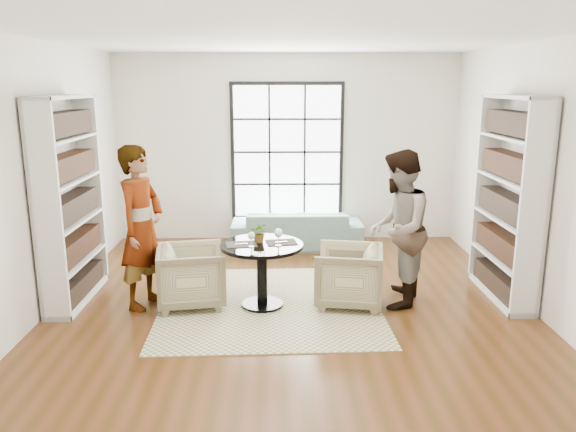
{
  "coord_description": "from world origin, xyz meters",
  "views": [
    {
      "loc": [
        -0.13,
        -6.1,
        2.53
      ],
      "look_at": [
        -0.03,
        0.4,
        0.99
      ],
      "focal_mm": 35.0,
      "sensor_mm": 36.0,
      "label": 1
    }
  ],
  "objects_px": {
    "sofa": "(297,229)",
    "wine_glass_left": "(251,236)",
    "armchair_left": "(192,276)",
    "person_left": "(141,227)",
    "person_right": "(398,229)",
    "pedestal_table": "(262,261)",
    "armchair_right": "(349,276)",
    "flower_centerpiece": "(260,233)",
    "wine_glass_right": "(278,234)"
  },
  "relations": [
    {
      "from": "sofa",
      "to": "wine_glass_left",
      "type": "distance_m",
      "value": 2.69
    },
    {
      "from": "armchair_left",
      "to": "person_left",
      "type": "bearing_deg",
      "value": 80.03
    },
    {
      "from": "armchair_left",
      "to": "person_right",
      "type": "distance_m",
      "value": 2.44
    },
    {
      "from": "pedestal_table",
      "to": "armchair_left",
      "type": "xyz_separation_m",
      "value": [
        -0.82,
        0.07,
        -0.19
      ]
    },
    {
      "from": "pedestal_table",
      "to": "armchair_left",
      "type": "relative_size",
      "value": 1.22
    },
    {
      "from": "sofa",
      "to": "armchair_left",
      "type": "xyz_separation_m",
      "value": [
        -1.29,
        -2.36,
        0.06
      ]
    },
    {
      "from": "pedestal_table",
      "to": "wine_glass_left",
      "type": "xyz_separation_m",
      "value": [
        -0.11,
        -0.13,
        0.33
      ]
    },
    {
      "from": "armchair_right",
      "to": "pedestal_table",
      "type": "bearing_deg",
      "value": -77.48
    },
    {
      "from": "sofa",
      "to": "person_right",
      "type": "height_order",
      "value": "person_right"
    },
    {
      "from": "wine_glass_left",
      "to": "flower_centerpiece",
      "type": "xyz_separation_m",
      "value": [
        0.08,
        0.19,
        -0.01
      ]
    },
    {
      "from": "pedestal_table",
      "to": "sofa",
      "type": "height_order",
      "value": "pedestal_table"
    },
    {
      "from": "armchair_left",
      "to": "flower_centerpiece",
      "type": "relative_size",
      "value": 3.35
    },
    {
      "from": "person_right",
      "to": "wine_glass_left",
      "type": "distance_m",
      "value": 1.67
    },
    {
      "from": "armchair_left",
      "to": "wine_glass_left",
      "type": "distance_m",
      "value": 0.9
    },
    {
      "from": "pedestal_table",
      "to": "armchair_right",
      "type": "xyz_separation_m",
      "value": [
        1.0,
        0.05,
        -0.2
      ]
    },
    {
      "from": "sofa",
      "to": "wine_glass_left",
      "type": "bearing_deg",
      "value": 76.9
    },
    {
      "from": "sofa",
      "to": "armchair_left",
      "type": "bearing_deg",
      "value": 61.1
    },
    {
      "from": "flower_centerpiece",
      "to": "armchair_left",
      "type": "bearing_deg",
      "value": 179.85
    },
    {
      "from": "armchair_left",
      "to": "armchair_right",
      "type": "distance_m",
      "value": 1.82
    },
    {
      "from": "pedestal_table",
      "to": "wine_glass_right",
      "type": "relative_size",
      "value": 4.76
    },
    {
      "from": "wine_glass_right",
      "to": "armchair_left",
      "type": "bearing_deg",
      "value": 171.42
    },
    {
      "from": "armchair_left",
      "to": "person_left",
      "type": "distance_m",
      "value": 0.8
    },
    {
      "from": "wine_glass_right",
      "to": "sofa",
      "type": "bearing_deg",
      "value": 83.5
    },
    {
      "from": "person_right",
      "to": "person_left",
      "type": "bearing_deg",
      "value": -71.84
    },
    {
      "from": "pedestal_table",
      "to": "armchair_right",
      "type": "height_order",
      "value": "pedestal_table"
    },
    {
      "from": "person_left",
      "to": "wine_glass_left",
      "type": "bearing_deg",
      "value": -79.1
    },
    {
      "from": "person_left",
      "to": "person_right",
      "type": "bearing_deg",
      "value": -70.72
    },
    {
      "from": "pedestal_table",
      "to": "person_right",
      "type": "bearing_deg",
      "value": 1.81
    },
    {
      "from": "person_right",
      "to": "flower_centerpiece",
      "type": "relative_size",
      "value": 7.85
    },
    {
      "from": "person_left",
      "to": "flower_centerpiece",
      "type": "relative_size",
      "value": 8.11
    },
    {
      "from": "flower_centerpiece",
      "to": "person_right",
      "type": "bearing_deg",
      "value": -0.6
    },
    {
      "from": "pedestal_table",
      "to": "wine_glass_left",
      "type": "height_order",
      "value": "wine_glass_left"
    },
    {
      "from": "person_left",
      "to": "person_right",
      "type": "relative_size",
      "value": 1.03
    },
    {
      "from": "armchair_right",
      "to": "flower_centerpiece",
      "type": "height_order",
      "value": "flower_centerpiece"
    },
    {
      "from": "pedestal_table",
      "to": "wine_glass_left",
      "type": "distance_m",
      "value": 0.37
    },
    {
      "from": "wine_glass_left",
      "to": "person_left",
      "type": "bearing_deg",
      "value": 171.26
    },
    {
      "from": "person_left",
      "to": "flower_centerpiece",
      "type": "xyz_separation_m",
      "value": [
        1.34,
        -0.0,
        -0.07
      ]
    },
    {
      "from": "armchair_left",
      "to": "wine_glass_left",
      "type": "bearing_deg",
      "value": -115.25
    },
    {
      "from": "wine_glass_left",
      "to": "wine_glass_right",
      "type": "distance_m",
      "value": 0.3
    },
    {
      "from": "person_right",
      "to": "flower_centerpiece",
      "type": "bearing_deg",
      "value": -72.08
    },
    {
      "from": "pedestal_table",
      "to": "person_left",
      "type": "distance_m",
      "value": 1.42
    },
    {
      "from": "wine_glass_left",
      "to": "flower_centerpiece",
      "type": "distance_m",
      "value": 0.21
    },
    {
      "from": "sofa",
      "to": "wine_glass_left",
      "type": "height_order",
      "value": "wine_glass_left"
    },
    {
      "from": "armchair_right",
      "to": "wine_glass_right",
      "type": "relative_size",
      "value": 3.86
    },
    {
      "from": "armchair_right",
      "to": "flower_centerpiece",
      "type": "bearing_deg",
      "value": -81.2
    },
    {
      "from": "armchair_right",
      "to": "wine_glass_right",
      "type": "distance_m",
      "value": 0.99
    },
    {
      "from": "armchair_right",
      "to": "wine_glass_left",
      "type": "height_order",
      "value": "wine_glass_left"
    },
    {
      "from": "person_left",
      "to": "person_right",
      "type": "distance_m",
      "value": 2.92
    },
    {
      "from": "armchair_left",
      "to": "wine_glass_right",
      "type": "relative_size",
      "value": 3.9
    },
    {
      "from": "person_right",
      "to": "flower_centerpiece",
      "type": "height_order",
      "value": "person_right"
    }
  ]
}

